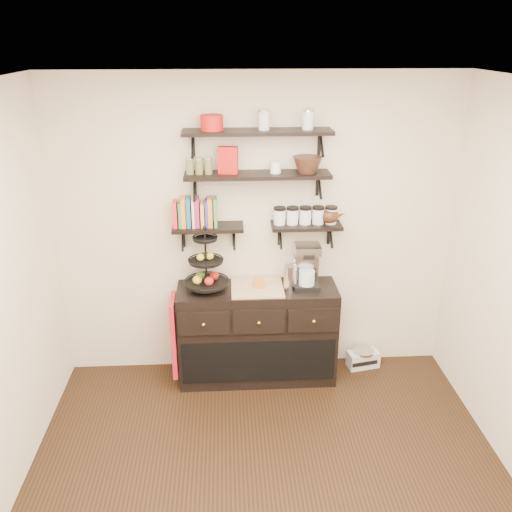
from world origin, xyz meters
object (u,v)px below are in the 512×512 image
(fruit_stand, at_px, (207,269))
(radio, at_px, (363,358))
(sideboard, at_px, (257,333))
(coffee_maker, at_px, (306,266))

(fruit_stand, distance_m, radio, 1.77)
(fruit_stand, height_order, radio, fruit_stand)
(sideboard, xyz_separation_m, coffee_maker, (0.43, 0.03, 0.64))
(radio, bearing_deg, fruit_stand, 171.68)
(coffee_maker, height_order, radio, coffee_maker)
(fruit_stand, bearing_deg, radio, 3.42)
(sideboard, relative_size, fruit_stand, 2.50)
(fruit_stand, bearing_deg, sideboard, -0.57)
(sideboard, distance_m, radio, 1.09)
(coffee_maker, xyz_separation_m, radio, (0.59, 0.06, -1.00))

